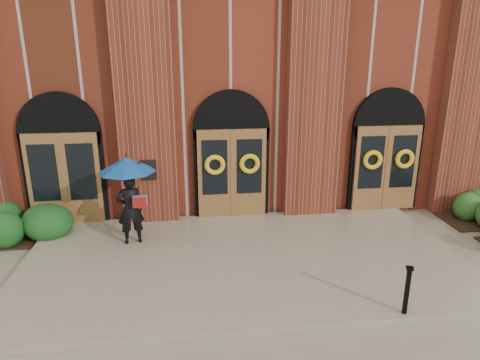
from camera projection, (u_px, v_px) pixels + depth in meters
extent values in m
plane|color=gray|center=(244.00, 266.00, 9.76)|extent=(90.00, 90.00, 0.00)
cube|color=tan|center=(243.00, 260.00, 9.88)|extent=(10.00, 5.30, 0.15)
cube|color=maroon|center=(216.00, 80.00, 17.14)|extent=(16.00, 12.00, 7.00)
cube|color=black|center=(149.00, 170.00, 11.35)|extent=(0.40, 0.05, 0.55)
cube|color=maroon|center=(145.00, 98.00, 11.04)|extent=(1.50, 0.45, 7.00)
cube|color=maroon|center=(314.00, 96.00, 11.55)|extent=(1.50, 0.45, 7.00)
cube|color=maroon|center=(469.00, 94.00, 12.05)|extent=(1.50, 0.45, 7.00)
cube|color=brown|center=(64.00, 179.00, 11.40)|extent=(1.90, 0.10, 2.50)
cylinder|color=black|center=(60.00, 132.00, 11.16)|extent=(2.10, 0.22, 2.10)
cube|color=brown|center=(232.00, 174.00, 11.91)|extent=(1.90, 0.10, 2.50)
cylinder|color=black|center=(231.00, 128.00, 11.67)|extent=(2.10, 0.22, 2.10)
cube|color=brown|center=(386.00, 168.00, 12.41)|extent=(1.90, 0.10, 2.50)
cylinder|color=black|center=(388.00, 125.00, 12.17)|extent=(2.10, 0.22, 2.10)
torus|color=yellow|center=(215.00, 165.00, 11.65)|extent=(0.57, 0.13, 0.57)
torus|color=yellow|center=(250.00, 164.00, 11.76)|extent=(0.57, 0.13, 0.57)
torus|color=yellow|center=(373.00, 160.00, 12.16)|extent=(0.57, 0.13, 0.57)
torus|color=yellow|center=(405.00, 159.00, 12.26)|extent=(0.57, 0.13, 0.57)
imported|color=black|center=(130.00, 209.00, 10.33)|extent=(0.72, 0.55, 1.76)
cone|color=#11488A|center=(127.00, 164.00, 10.00)|extent=(1.63, 1.63, 0.35)
cylinder|color=black|center=(130.00, 184.00, 10.10)|extent=(0.02, 0.02, 0.59)
cube|color=#A0A2A5|center=(140.00, 201.00, 10.16)|extent=(0.36, 0.23, 0.26)
cube|color=maroon|center=(139.00, 203.00, 10.07)|extent=(0.33, 0.10, 0.26)
cube|color=black|center=(407.00, 291.00, 7.65)|extent=(0.11, 0.11, 0.90)
cube|color=black|center=(410.00, 268.00, 7.51)|extent=(0.16, 0.16, 0.04)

